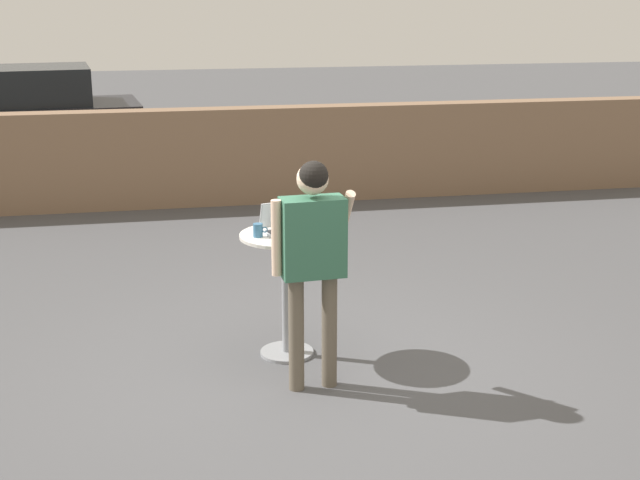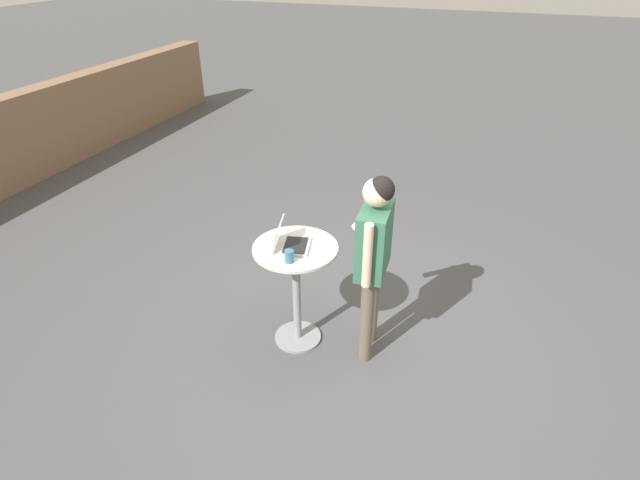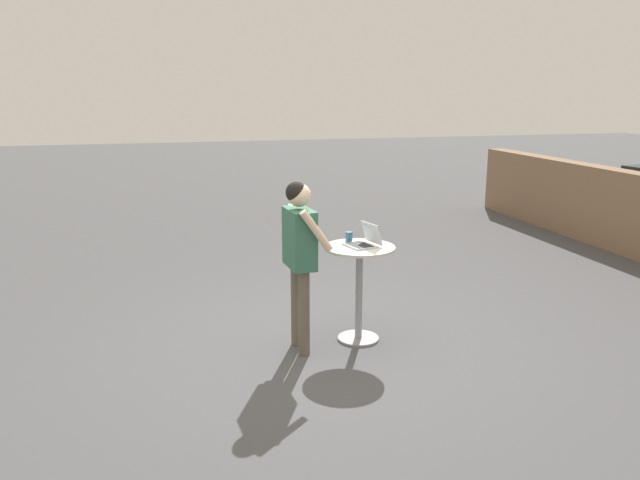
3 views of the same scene
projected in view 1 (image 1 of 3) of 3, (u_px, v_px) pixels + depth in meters
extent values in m
plane|color=#4C4C4F|center=(313.00, 377.00, 6.56)|extent=(50.00, 50.00, 0.00)
cube|color=#84664C|center=(235.00, 156.00, 11.64)|extent=(12.56, 0.35, 1.26)
cylinder|color=gray|center=(287.00, 352.00, 6.98)|extent=(0.42, 0.42, 0.03)
cylinder|color=gray|center=(286.00, 295.00, 6.85)|extent=(0.07, 0.07, 0.93)
cylinder|color=beige|center=(286.00, 235.00, 6.72)|extent=(0.70, 0.70, 0.02)
cube|color=#B7BABF|center=(286.00, 233.00, 6.71)|extent=(0.34, 0.29, 0.02)
cube|color=black|center=(286.00, 232.00, 6.70)|extent=(0.30, 0.24, 0.00)
cube|color=#B7BABF|center=(278.00, 214.00, 6.80)|extent=(0.30, 0.14, 0.21)
cube|color=white|center=(279.00, 214.00, 6.79)|extent=(0.28, 0.12, 0.18)
cylinder|color=#336084|center=(258.00, 230.00, 6.62)|extent=(0.07, 0.07, 0.10)
torus|color=#336084|center=(265.00, 230.00, 6.63)|extent=(0.05, 0.01, 0.05)
cylinder|color=brown|center=(296.00, 334.00, 6.26)|extent=(0.11, 0.11, 0.84)
cylinder|color=brown|center=(329.00, 331.00, 6.32)|extent=(0.11, 0.11, 0.84)
cube|color=#33664C|center=(313.00, 237.00, 6.10)|extent=(0.45, 0.25, 0.56)
sphere|color=beige|center=(313.00, 179.00, 5.98)|extent=(0.22, 0.22, 0.22)
sphere|color=black|center=(314.00, 176.00, 5.95)|extent=(0.20, 0.20, 0.20)
cylinder|color=beige|center=(276.00, 238.00, 6.03)|extent=(0.07, 0.07, 0.53)
cylinder|color=beige|center=(345.00, 215.00, 6.20)|extent=(0.09, 0.32, 0.41)
cube|color=black|center=(2.00, 125.00, 14.44)|extent=(4.54, 2.18, 0.63)
cube|color=black|center=(12.00, 86.00, 14.33)|extent=(2.56, 1.76, 0.60)
cylinder|color=black|center=(92.00, 146.00, 14.16)|extent=(0.64, 0.29, 0.62)
cylinder|color=black|center=(86.00, 131.00, 15.65)|extent=(0.64, 0.29, 0.62)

